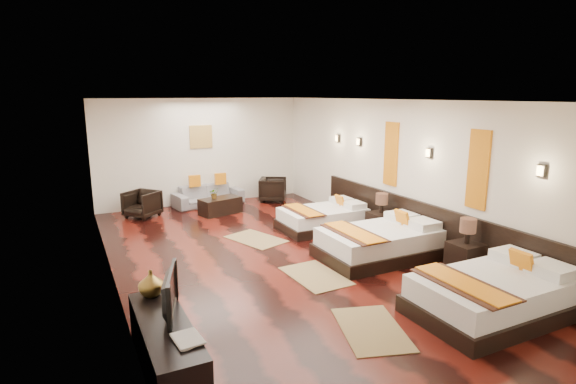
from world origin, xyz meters
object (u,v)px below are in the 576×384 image
figurine (151,283)px  table_plant (214,193)px  book (175,343)px  armchair_left (142,204)px  nightstand_b (381,222)px  bed_mid (380,242)px  bed_near (494,294)px  armchair_right (273,189)px  nightstand_a (466,255)px  tv_console (166,346)px  sofa (208,195)px  bed_far (324,218)px  tv (164,293)px  coffee_table (220,206)px

figurine → table_plant: figurine is taller
book → armchair_left: (0.78, 6.99, -0.24)m
nightstand_b → armchair_left: 5.63m
nightstand_b → bed_mid: bearing=-128.0°
bed_near → table_plant: bearing=105.0°
book → armchair_right: size_ratio=0.48×
bed_mid → nightstand_a: bearing=-59.4°
tv_console → armchair_left: armchair_left is taller
nightstand_a → table_plant: bearing=114.7°
nightstand_b → sofa: (-2.39, 4.28, -0.06)m
tv_console → armchair_left: 6.56m
sofa → figurine: bearing=-121.4°
tv_console → figurine: (0.00, 0.74, 0.43)m
bed_near → bed_far: bed_near is taller
nightstand_a → tv: (-4.89, -0.31, 0.46)m
nightstand_b → figurine: size_ratio=2.94×
bed_near → book: (-4.20, 0.20, 0.28)m
bed_mid → book: (-4.20, -2.24, 0.29)m
armchair_left → nightstand_b: bearing=8.9°
bed_near → nightstand_b: size_ratio=2.34×
bed_mid → sofa: bearing=107.4°
armchair_left → table_plant: bearing=33.6°
tv → bed_near: bearing=-84.3°
tv_console → figurine: bearing=90.0°
bed_far → book: bed_far is taller
table_plant → armchair_right: bearing=19.0°
bed_near → bed_mid: 2.44m
bed_mid → book: size_ratio=6.20×
bed_mid → book: bearing=-151.9°
tv → bed_far: bearing=-31.8°
bed_far → figurine: size_ratio=5.92×
tv → armchair_left: (0.73, 6.32, -0.47)m
bed_far → figurine: (-4.19, -3.02, 0.46)m
bed_far → armchair_right: 2.88m
table_plant → nightstand_b: bearing=-52.3°
bed_near → armchair_left: (-3.42, 7.19, 0.04)m
armchair_right → coffee_table: armchair_right is taller
bed_far → coffee_table: 2.76m
armchair_left → armchair_right: (3.51, 0.13, 0.00)m
tv_console → figurine: 0.86m
sofa → armchair_left: (-1.78, -0.49, 0.06)m
figurine → sofa: figurine is taller
bed_mid → tv: size_ratio=2.54×
bed_near → nightstand_a: nightstand_a is taller
bed_mid → armchair_left: 5.85m
armchair_right → book: bearing=179.0°
sofa → armchair_left: 1.84m
bed_near → bed_far: size_ratio=1.16×
table_plant → tv: bearing=-112.2°
figurine → armchair_right: 7.30m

